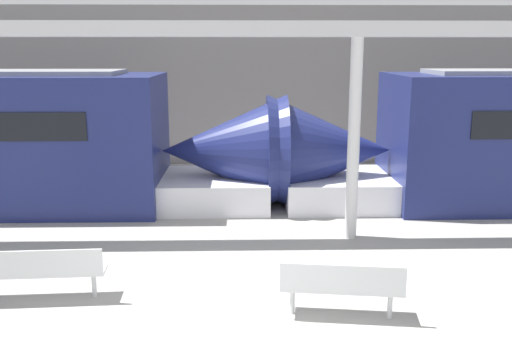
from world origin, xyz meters
TOP-DOWN VIEW (x-y plane):
  - station_wall at (0.00, 11.98)m, footprint 56.00×0.20m
  - bench_near at (1.49, 0.89)m, footprint 1.74×0.66m
  - bench_far at (-2.87, 1.57)m, footprint 1.89×0.54m
  - support_column_near at (2.28, 4.38)m, footprint 0.24×0.24m
  - canopy_beam at (2.28, 4.38)m, footprint 28.00×0.60m

SIDE VIEW (x-z plane):
  - bench_near at x=1.49m, z-range 0.08..0.92m
  - bench_far at x=-2.87m, z-range 0.09..0.92m
  - support_column_near at x=2.28m, z-range 0.00..3.89m
  - station_wall at x=0.00m, z-range 0.00..5.00m
  - canopy_beam at x=2.28m, z-range 3.89..4.17m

